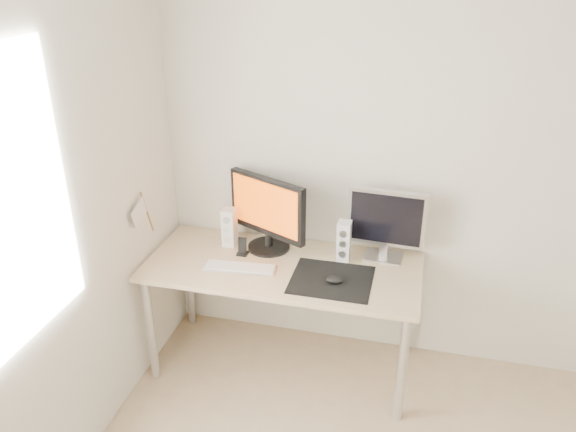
{
  "coord_description": "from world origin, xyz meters",
  "views": [
    {
      "loc": [
        -0.21,
        -1.37,
        2.39
      ],
      "look_at": [
        -0.92,
        1.46,
        1.01
      ],
      "focal_mm": 35.0,
      "sensor_mm": 36.0,
      "label": 1
    }
  ],
  "objects_px": {
    "speaker_right": "(344,241)",
    "keyboard": "(240,267)",
    "main_monitor": "(267,211)",
    "mouse": "(334,280)",
    "speaker_left": "(229,227)",
    "phone_dock": "(242,249)",
    "second_monitor": "(386,222)",
    "desk": "(282,276)"
  },
  "relations": [
    {
      "from": "mouse",
      "to": "keyboard",
      "type": "bearing_deg",
      "value": 177.65
    },
    {
      "from": "second_monitor",
      "to": "phone_dock",
      "type": "xyz_separation_m",
      "value": [
        -0.83,
        -0.16,
        -0.21
      ]
    },
    {
      "from": "main_monitor",
      "to": "speaker_right",
      "type": "height_order",
      "value": "main_monitor"
    },
    {
      "from": "second_monitor",
      "to": "keyboard",
      "type": "distance_m",
      "value": 0.89
    },
    {
      "from": "second_monitor",
      "to": "speaker_left",
      "type": "xyz_separation_m",
      "value": [
        -0.94,
        -0.06,
        -0.12
      ]
    },
    {
      "from": "mouse",
      "to": "phone_dock",
      "type": "xyz_separation_m",
      "value": [
        -0.59,
        0.19,
        0.01
      ]
    },
    {
      "from": "main_monitor",
      "to": "keyboard",
      "type": "height_order",
      "value": "main_monitor"
    },
    {
      "from": "main_monitor",
      "to": "phone_dock",
      "type": "relative_size",
      "value": 4.45
    },
    {
      "from": "speaker_right",
      "to": "keyboard",
      "type": "xyz_separation_m",
      "value": [
        -0.56,
        -0.26,
        -0.11
      ]
    },
    {
      "from": "mouse",
      "to": "phone_dock",
      "type": "bearing_deg",
      "value": 162.64
    },
    {
      "from": "second_monitor",
      "to": "speaker_right",
      "type": "relative_size",
      "value": 1.86
    },
    {
      "from": "second_monitor",
      "to": "speaker_left",
      "type": "bearing_deg",
      "value": -176.33
    },
    {
      "from": "keyboard",
      "to": "mouse",
      "type": "bearing_deg",
      "value": -2.35
    },
    {
      "from": "desk",
      "to": "keyboard",
      "type": "distance_m",
      "value": 0.26
    },
    {
      "from": "mouse",
      "to": "phone_dock",
      "type": "height_order",
      "value": "phone_dock"
    },
    {
      "from": "second_monitor",
      "to": "speaker_left",
      "type": "relative_size",
      "value": 1.86
    },
    {
      "from": "speaker_left",
      "to": "phone_dock",
      "type": "distance_m",
      "value": 0.18
    },
    {
      "from": "speaker_left",
      "to": "mouse",
      "type": "bearing_deg",
      "value": -22.14
    },
    {
      "from": "mouse",
      "to": "keyboard",
      "type": "distance_m",
      "value": 0.56
    },
    {
      "from": "mouse",
      "to": "main_monitor",
      "type": "distance_m",
      "value": 0.6
    },
    {
      "from": "mouse",
      "to": "desk",
      "type": "xyz_separation_m",
      "value": [
        -0.33,
        0.12,
        -0.1
      ]
    },
    {
      "from": "phone_dock",
      "to": "main_monitor",
      "type": "bearing_deg",
      "value": 40.98
    },
    {
      "from": "speaker_left",
      "to": "keyboard",
      "type": "height_order",
      "value": "speaker_left"
    },
    {
      "from": "mouse",
      "to": "speaker_left",
      "type": "distance_m",
      "value": 0.77
    },
    {
      "from": "main_monitor",
      "to": "keyboard",
      "type": "relative_size",
      "value": 1.2
    },
    {
      "from": "main_monitor",
      "to": "phone_dock",
      "type": "height_order",
      "value": "main_monitor"
    },
    {
      "from": "speaker_left",
      "to": "phone_dock",
      "type": "bearing_deg",
      "value": -41.69
    },
    {
      "from": "desk",
      "to": "speaker_left",
      "type": "height_order",
      "value": "speaker_left"
    },
    {
      "from": "main_monitor",
      "to": "phone_dock",
      "type": "bearing_deg",
      "value": -139.02
    },
    {
      "from": "main_monitor",
      "to": "speaker_left",
      "type": "relative_size",
      "value": 2.12
    },
    {
      "from": "second_monitor",
      "to": "speaker_left",
      "type": "height_order",
      "value": "second_monitor"
    },
    {
      "from": "keyboard",
      "to": "phone_dock",
      "type": "distance_m",
      "value": 0.17
    },
    {
      "from": "desk",
      "to": "keyboard",
      "type": "bearing_deg",
      "value": -156.53
    },
    {
      "from": "speaker_right",
      "to": "desk",
      "type": "bearing_deg",
      "value": -154.78
    },
    {
      "from": "main_monitor",
      "to": "speaker_left",
      "type": "height_order",
      "value": "main_monitor"
    },
    {
      "from": "phone_dock",
      "to": "desk",
      "type": "bearing_deg",
      "value": -13.4
    },
    {
      "from": "main_monitor",
      "to": "phone_dock",
      "type": "xyz_separation_m",
      "value": [
        -0.13,
        -0.11,
        -0.22
      ]
    },
    {
      "from": "mouse",
      "to": "phone_dock",
      "type": "relative_size",
      "value": 0.87
    },
    {
      "from": "second_monitor",
      "to": "main_monitor",
      "type": "bearing_deg",
      "value": -175.73
    },
    {
      "from": "speaker_right",
      "to": "speaker_left",
      "type": "bearing_deg",
      "value": 179.27
    },
    {
      "from": "mouse",
      "to": "speaker_left",
      "type": "relative_size",
      "value": 0.41
    },
    {
      "from": "second_monitor",
      "to": "keyboard",
      "type": "height_order",
      "value": "second_monitor"
    }
  ]
}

